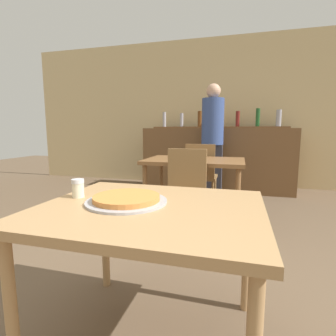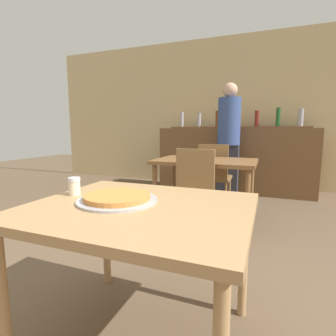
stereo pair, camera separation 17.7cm
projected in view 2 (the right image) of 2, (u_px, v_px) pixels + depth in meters
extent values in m
cube|color=#D1B784|center=(239.00, 113.00, 4.94)|extent=(8.00, 0.05, 2.80)
cube|color=#A87F51|center=(139.00, 209.00, 1.26)|extent=(1.05, 0.89, 0.04)
cylinder|color=#A87F51|center=(3.00, 303.00, 1.12)|extent=(0.05, 0.05, 0.68)
cylinder|color=#A87F51|center=(106.00, 236.00, 1.83)|extent=(0.05, 0.05, 0.68)
cylinder|color=#A87F51|center=(244.00, 260.00, 1.50)|extent=(0.05, 0.05, 0.68)
cube|color=brown|center=(205.00, 161.00, 2.92)|extent=(1.10, 0.72, 0.04)
cylinder|color=brown|center=(155.00, 196.00, 2.88)|extent=(0.05, 0.05, 0.71)
cylinder|color=brown|center=(247.00, 205.00, 2.53)|extent=(0.05, 0.05, 0.71)
cylinder|color=brown|center=(173.00, 186.00, 3.43)|extent=(0.05, 0.05, 0.71)
cylinder|color=brown|center=(251.00, 192.00, 3.08)|extent=(0.05, 0.05, 0.71)
cube|color=brown|center=(234.00, 160.00, 4.60)|extent=(2.60, 0.56, 1.11)
cube|color=brown|center=(236.00, 127.00, 4.65)|extent=(2.39, 0.24, 0.03)
cylinder|color=#9999A3|center=(182.00, 119.00, 4.99)|extent=(0.06, 0.06, 0.28)
cylinder|color=#9999A3|center=(199.00, 120.00, 4.87)|extent=(0.06, 0.06, 0.25)
cylinder|color=#5B3314|center=(217.00, 119.00, 4.75)|extent=(0.07, 0.07, 0.28)
cylinder|color=#5B3314|center=(237.00, 118.00, 4.62)|extent=(0.08, 0.08, 0.29)
cylinder|color=maroon|center=(257.00, 119.00, 4.50)|extent=(0.07, 0.07, 0.27)
cylinder|color=#1E5123|center=(278.00, 117.00, 4.38)|extent=(0.07, 0.07, 0.31)
cylinder|color=#9999A3|center=(301.00, 118.00, 4.26)|extent=(0.09, 0.09, 0.28)
cube|color=olive|center=(189.00, 200.00, 2.40)|extent=(0.40, 0.40, 0.04)
cube|color=olive|center=(195.00, 172.00, 2.54)|extent=(0.38, 0.04, 0.44)
cylinder|color=olive|center=(165.00, 228.00, 2.34)|extent=(0.03, 0.03, 0.42)
cylinder|color=olive|center=(203.00, 233.00, 2.22)|extent=(0.03, 0.03, 0.42)
cylinder|color=olive|center=(178.00, 216.00, 2.65)|extent=(0.03, 0.03, 0.42)
cylinder|color=olive|center=(211.00, 220.00, 2.53)|extent=(0.03, 0.03, 0.42)
cube|color=olive|center=(215.00, 178.00, 3.53)|extent=(0.40, 0.40, 0.04)
cube|color=olive|center=(213.00, 162.00, 3.32)|extent=(0.38, 0.04, 0.44)
cylinder|color=olive|center=(229.00, 193.00, 3.66)|extent=(0.03, 0.03, 0.42)
cylinder|color=olive|center=(205.00, 191.00, 3.78)|extent=(0.03, 0.03, 0.42)
cylinder|color=olive|center=(225.00, 198.00, 3.34)|extent=(0.03, 0.03, 0.42)
cylinder|color=olive|center=(199.00, 196.00, 3.46)|extent=(0.03, 0.03, 0.42)
cylinder|color=#A3A3A8|center=(118.00, 200.00, 1.32)|extent=(0.40, 0.40, 0.01)
cylinder|color=#CC7A38|center=(118.00, 197.00, 1.31)|extent=(0.33, 0.33, 0.02)
cylinder|color=beige|center=(74.00, 188.00, 1.44)|extent=(0.06, 0.06, 0.08)
cylinder|color=silver|center=(74.00, 179.00, 1.43)|extent=(0.07, 0.07, 0.02)
cube|color=#2D2D38|center=(227.00, 172.00, 4.09)|extent=(0.32, 0.18, 0.85)
cylinder|color=#33477F|center=(229.00, 122.00, 3.98)|extent=(0.34, 0.34, 0.71)
sphere|color=tan|center=(230.00, 90.00, 3.91)|extent=(0.22, 0.22, 0.22)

